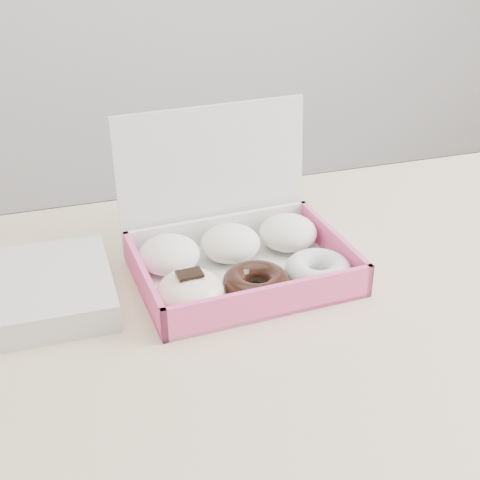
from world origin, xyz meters
name	(u,v)px	position (x,y,z in m)	size (l,w,h in m)	color
table	(329,339)	(0.00, 0.00, 0.67)	(1.20, 0.80, 0.75)	#C9B584
donut_box	(236,252)	(-0.11, 0.10, 0.78)	(0.31, 0.27, 0.22)	white
newspapers	(17,294)	(-0.42, 0.10, 0.77)	(0.25, 0.20, 0.04)	silver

